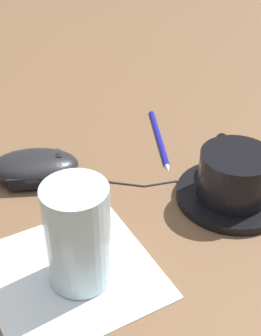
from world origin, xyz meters
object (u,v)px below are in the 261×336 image
object	(u,v)px
computer_mouse	(35,166)
pen	(159,137)
saucer	(231,195)
drinking_glass	(78,235)
coffee_cup	(234,174)

from	to	relation	value
computer_mouse	pen	distance (m)	0.19
saucer	drinking_glass	world-z (taller)	drinking_glass
saucer	drinking_glass	xyz separation A→B (m)	(-0.21, -0.05, 0.05)
saucer	drinking_glass	distance (m)	0.22
saucer	coffee_cup	distance (m)	0.03
saucer	pen	xyz separation A→B (m)	(-0.02, 0.16, -0.00)
computer_mouse	pen	size ratio (longest dim) A/B	0.82
pen	saucer	bearing A→B (deg)	-82.50
computer_mouse	pen	bearing A→B (deg)	6.28
coffee_cup	computer_mouse	world-z (taller)	coffee_cup
drinking_glass	pen	bearing A→B (deg)	47.66
coffee_cup	drinking_glass	bearing A→B (deg)	-167.63
computer_mouse	pen	xyz separation A→B (m)	(0.19, 0.02, -0.01)
computer_mouse	saucer	bearing A→B (deg)	-33.30
drinking_glass	coffee_cup	bearing A→B (deg)	12.37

